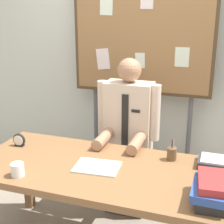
{
  "coord_description": "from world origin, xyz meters",
  "views": [
    {
      "loc": [
        0.73,
        -1.95,
        1.8
      ],
      "look_at": [
        0.0,
        0.19,
        1.07
      ],
      "focal_mm": 52.67,
      "sensor_mm": 36.0,
      "label": 1
    }
  ],
  "objects_px": {
    "book_stack": "(211,190)",
    "coffee_mug": "(18,170)",
    "pen_holder": "(172,154)",
    "paper_tray": "(217,162)",
    "desk": "(103,177)",
    "open_notebook": "(97,167)",
    "desk_clock": "(19,141)",
    "bulletin_board": "(142,33)",
    "person": "(128,143)"
  },
  "relations": [
    {
      "from": "desk",
      "to": "pen_holder",
      "type": "xyz_separation_m",
      "value": [
        0.43,
        0.27,
        0.13
      ]
    },
    {
      "from": "desk",
      "to": "open_notebook",
      "type": "height_order",
      "value": "open_notebook"
    },
    {
      "from": "desk",
      "to": "person",
      "type": "relative_size",
      "value": 1.33
    },
    {
      "from": "book_stack",
      "to": "coffee_mug",
      "type": "distance_m",
      "value": 1.23
    },
    {
      "from": "coffee_mug",
      "to": "pen_holder",
      "type": "bearing_deg",
      "value": 31.54
    },
    {
      "from": "bulletin_board",
      "to": "person",
      "type": "bearing_deg",
      "value": -89.97
    },
    {
      "from": "person",
      "to": "coffee_mug",
      "type": "xyz_separation_m",
      "value": [
        -0.5,
        -0.92,
        0.12
      ]
    },
    {
      "from": "bulletin_board",
      "to": "open_notebook",
      "type": "bearing_deg",
      "value": -92.04
    },
    {
      "from": "coffee_mug",
      "to": "person",
      "type": "bearing_deg",
      "value": 61.75
    },
    {
      "from": "desk",
      "to": "bulletin_board",
      "type": "xyz_separation_m",
      "value": [
        -0.0,
        1.04,
        0.92
      ]
    },
    {
      "from": "pen_holder",
      "to": "paper_tray",
      "type": "relative_size",
      "value": 0.62
    },
    {
      "from": "desk",
      "to": "book_stack",
      "type": "distance_m",
      "value": 0.78
    },
    {
      "from": "pen_holder",
      "to": "book_stack",
      "type": "bearing_deg",
      "value": -58.02
    },
    {
      "from": "open_notebook",
      "to": "desk_clock",
      "type": "bearing_deg",
      "value": 168.38
    },
    {
      "from": "desk",
      "to": "open_notebook",
      "type": "distance_m",
      "value": 0.09
    },
    {
      "from": "pen_holder",
      "to": "desk_clock",
      "type": "bearing_deg",
      "value": -173.2
    },
    {
      "from": "open_notebook",
      "to": "paper_tray",
      "type": "distance_m",
      "value": 0.84
    },
    {
      "from": "desk",
      "to": "book_stack",
      "type": "bearing_deg",
      "value": -15.5
    },
    {
      "from": "paper_tray",
      "to": "coffee_mug",
      "type": "bearing_deg",
      "value": -155.38
    },
    {
      "from": "desk",
      "to": "desk_clock",
      "type": "distance_m",
      "value": 0.79
    },
    {
      "from": "book_stack",
      "to": "open_notebook",
      "type": "distance_m",
      "value": 0.8
    },
    {
      "from": "person",
      "to": "bulletin_board",
      "type": "xyz_separation_m",
      "value": [
        -0.0,
        0.42,
        0.92
      ]
    },
    {
      "from": "open_notebook",
      "to": "paper_tray",
      "type": "relative_size",
      "value": 1.2
    },
    {
      "from": "person",
      "to": "desk",
      "type": "bearing_deg",
      "value": -90.0
    },
    {
      "from": "book_stack",
      "to": "coffee_mug",
      "type": "relative_size",
      "value": 3.51
    },
    {
      "from": "desk",
      "to": "person",
      "type": "height_order",
      "value": "person"
    },
    {
      "from": "open_notebook",
      "to": "book_stack",
      "type": "bearing_deg",
      "value": -13.37
    },
    {
      "from": "open_notebook",
      "to": "paper_tray",
      "type": "xyz_separation_m",
      "value": [
        0.79,
        0.3,
        0.02
      ]
    },
    {
      "from": "coffee_mug",
      "to": "pen_holder",
      "type": "xyz_separation_m",
      "value": [
        0.93,
        0.57,
        0.0
      ]
    },
    {
      "from": "desk_clock",
      "to": "desk",
      "type": "bearing_deg",
      "value": -9.62
    },
    {
      "from": "pen_holder",
      "to": "bulletin_board",
      "type": "bearing_deg",
      "value": 119.53
    },
    {
      "from": "paper_tray",
      "to": "open_notebook",
      "type": "bearing_deg",
      "value": -159.5
    },
    {
      "from": "person",
      "to": "pen_holder",
      "type": "xyz_separation_m",
      "value": [
        0.43,
        -0.35,
        0.12
      ]
    },
    {
      "from": "desk",
      "to": "book_stack",
      "type": "height_order",
      "value": "book_stack"
    },
    {
      "from": "bulletin_board",
      "to": "desk",
      "type": "bearing_deg",
      "value": -89.99
    },
    {
      "from": "desk_clock",
      "to": "coffee_mug",
      "type": "height_order",
      "value": "desk_clock"
    },
    {
      "from": "book_stack",
      "to": "paper_tray",
      "type": "bearing_deg",
      "value": 87.68
    },
    {
      "from": "bulletin_board",
      "to": "coffee_mug",
      "type": "bearing_deg",
      "value": -110.32
    },
    {
      "from": "desk",
      "to": "desk_clock",
      "type": "relative_size",
      "value": 18.02
    },
    {
      "from": "pen_holder",
      "to": "paper_tray",
      "type": "height_order",
      "value": "pen_holder"
    },
    {
      "from": "desk",
      "to": "paper_tray",
      "type": "relative_size",
      "value": 7.18
    },
    {
      "from": "book_stack",
      "to": "desk_clock",
      "type": "bearing_deg",
      "value": 167.48
    },
    {
      "from": "desk",
      "to": "book_stack",
      "type": "relative_size",
      "value": 5.93
    },
    {
      "from": "paper_tray",
      "to": "pen_holder",
      "type": "bearing_deg",
      "value": -179.82
    },
    {
      "from": "open_notebook",
      "to": "pen_holder",
      "type": "height_order",
      "value": "pen_holder"
    },
    {
      "from": "desk_clock",
      "to": "pen_holder",
      "type": "height_order",
      "value": "pen_holder"
    },
    {
      "from": "desk",
      "to": "desk_clock",
      "type": "xyz_separation_m",
      "value": [
        -0.77,
        0.13,
        0.12
      ]
    },
    {
      "from": "bulletin_board",
      "to": "open_notebook",
      "type": "xyz_separation_m",
      "value": [
        -0.04,
        -1.06,
        -0.84
      ]
    },
    {
      "from": "pen_holder",
      "to": "paper_tray",
      "type": "bearing_deg",
      "value": 0.18
    },
    {
      "from": "book_stack",
      "to": "bulletin_board",
      "type": "bearing_deg",
      "value": 120.48
    }
  ]
}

